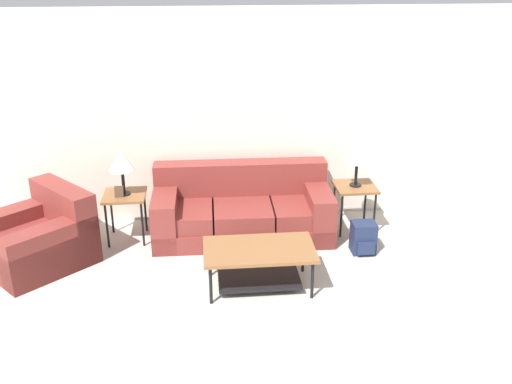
# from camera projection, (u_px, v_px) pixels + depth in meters

# --- Properties ---
(wall_back) EXTENTS (8.89, 0.06, 2.60)m
(wall_back) POSITION_uv_depth(u_px,v_px,m) (267.00, 117.00, 6.98)
(wall_back) COLOR silver
(wall_back) RESTS_ON ground_plane
(couch) EXTENTS (2.11, 0.95, 0.82)m
(couch) POSITION_uv_depth(u_px,v_px,m) (242.00, 211.00, 6.82)
(couch) COLOR maroon
(couch) RESTS_ON ground_plane
(armchair) EXTENTS (1.40, 1.40, 0.80)m
(armchair) POSITION_uv_depth(u_px,v_px,m) (39.00, 239.00, 6.18)
(armchair) COLOR maroon
(armchair) RESTS_ON ground_plane
(coffee_table) EXTENTS (1.11, 0.64, 0.44)m
(coffee_table) POSITION_uv_depth(u_px,v_px,m) (259.00, 258.00, 5.69)
(coffee_table) COLOR brown
(coffee_table) RESTS_ON ground_plane
(side_table_left) EXTENTS (0.48, 0.47, 0.58)m
(side_table_left) POSITION_uv_depth(u_px,v_px,m) (125.00, 199.00, 6.60)
(side_table_left) COLOR brown
(side_table_left) RESTS_ON ground_plane
(side_table_right) EXTENTS (0.48, 0.47, 0.58)m
(side_table_right) POSITION_uv_depth(u_px,v_px,m) (355.00, 191.00, 6.85)
(side_table_right) COLOR brown
(side_table_right) RESTS_ON ground_plane
(table_lamp_left) EXTENTS (0.29, 0.29, 0.52)m
(table_lamp_left) POSITION_uv_depth(u_px,v_px,m) (121.00, 162.00, 6.43)
(table_lamp_left) COLOR black
(table_lamp_left) RESTS_ON side_table_left
(table_lamp_right) EXTENTS (0.29, 0.29, 0.52)m
(table_lamp_right) POSITION_uv_depth(u_px,v_px,m) (358.00, 154.00, 6.67)
(table_lamp_right) COLOR black
(table_lamp_right) RESTS_ON side_table_right
(backpack) EXTENTS (0.26, 0.30, 0.36)m
(backpack) POSITION_uv_depth(u_px,v_px,m) (363.00, 238.00, 6.43)
(backpack) COLOR #1E2847
(backpack) RESTS_ON ground_plane
(picture_frame) EXTENTS (0.10, 0.04, 0.13)m
(picture_frame) POSITION_uv_depth(u_px,v_px,m) (119.00, 191.00, 6.48)
(picture_frame) COLOR #4C3828
(picture_frame) RESTS_ON side_table_left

